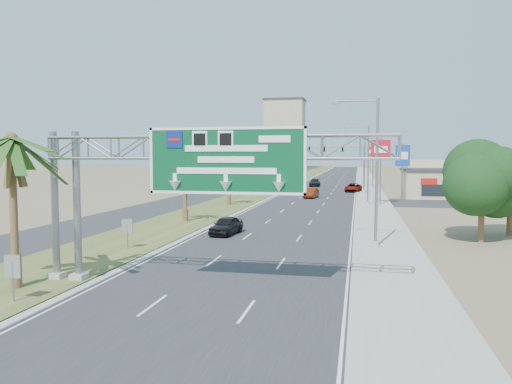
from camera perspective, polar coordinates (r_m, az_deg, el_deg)
The scene contains 30 objects.
road at distance 122.37m, azimuth 8.64°, elevation 1.23°, with size 12.00×300.00×0.02m, color #28282B.
sidewalk_right at distance 122.23m, azimuth 12.63°, elevation 1.20°, with size 4.00×300.00×0.10m, color #9E9B93.
median_grass at distance 123.29m, azimuth 4.00°, elevation 1.32°, with size 7.00×300.00×0.12m, color #3E4E22.
opposing_road at distance 124.41m, azimuth 0.80°, elevation 1.33°, with size 8.00×300.00×0.02m, color #28282B.
sign_gantry at distance 23.17m, azimuth -6.91°, elevation 3.73°, with size 16.75×1.24×7.50m.
palm_near at distance 25.35m, azimuth -26.20°, elevation 5.35°, with size 5.70×5.70×8.35m.
palm_row_b at distance 46.81m, azimuth -8.12°, elevation 2.52°, with size 3.99×3.99×5.95m.
palm_row_c at distance 62.09m, azimuth -3.14°, elevation 3.67°, with size 3.99×3.99×6.75m.
palm_row_d at distance 79.65m, azimuth 0.17°, elevation 2.89°, with size 3.99×3.99×5.45m.
palm_row_e at distance 98.33m, azimuth 2.37°, elevation 3.53°, with size 3.99×3.99×6.15m.
palm_row_f at distance 123.08m, azimuth 4.24°, elevation 3.47°, with size 3.99×3.99×5.75m.
streetlight_near at distance 34.10m, azimuth 13.29°, elevation 1.50°, with size 3.27×0.44×10.00m.
streetlight_mid at distance 64.08m, azimuth 12.51°, elevation 2.72°, with size 3.27×0.44×10.00m.
streetlight_far at distance 100.07m, azimuth 12.20°, elevation 3.22°, with size 3.27×0.44×10.00m.
signal_mast at distance 84.04m, azimuth 10.86°, elevation 3.18°, with size 10.28×0.71×8.00m.
store_building at distance 79.73m, azimuth 22.95°, elevation 0.82°, with size 18.00×10.00×4.00m, color tan.
oak_near at distance 39.07m, azimuth 24.48°, elevation 1.32°, with size 4.50×4.50×6.80m.
oak_far at distance 43.71m, azimuth 27.12°, elevation 0.57°, with size 3.50×3.50×5.60m.
median_signback_a at distance 23.39m, azimuth -26.05°, elevation -8.03°, with size 0.75×0.08×2.08m.
median_signback_b at distance 33.83m, azimuth -14.49°, elevation -4.06°, with size 0.75×0.08×2.08m.
tower_distant at distance 265.07m, azimuth 3.31°, elevation 6.63°, with size 20.00×16.00×35.00m, color #9C9276.
building_distant_left at distance 179.56m, azimuth -5.00°, elevation 3.15°, with size 24.00×14.00×6.00m, color tan.
building_distant_right at distance 153.93m, azimuth 20.48°, elevation 2.54°, with size 20.00×12.00×5.00m, color tan.
car_left_lane at distance 39.42m, azimuth -3.42°, elevation -3.86°, with size 1.68×4.18×1.43m, color black.
car_mid_lane at distance 73.43m, azimuth 6.31°, elevation -0.12°, with size 1.56×4.47×1.47m, color maroon.
car_right_lane at distance 87.01m, azimuth 11.06°, elevation 0.49°, with size 2.41×5.24×1.46m, color gray.
car_far at distance 100.82m, azimuth 6.73°, elevation 1.05°, with size 2.08×5.11×1.48m, color black.
pole_sign_red_near at distance 63.92m, azimuth 14.07°, elevation 4.34°, with size 2.39×0.97×8.37m.
pole_sign_blue at distance 73.41m, azimuth 16.41°, elevation 3.75°, with size 2.01×0.38×7.91m.
pole_sign_red_far at distance 97.97m, azimuth 13.22°, elevation 4.16°, with size 2.17×1.02×8.07m.
Camera 1 is at (6.29, -12.05, 6.23)m, focal length 35.00 mm.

